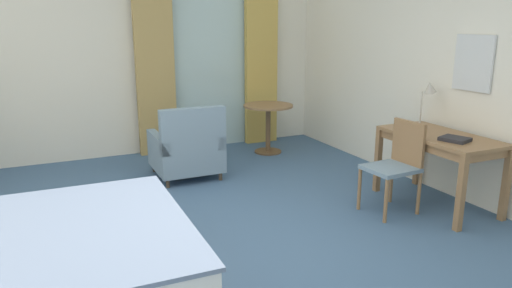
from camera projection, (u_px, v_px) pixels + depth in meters
name	position (u px, v px, depth m)	size (l,w,h in m)	color
ground	(240.00, 258.00, 3.92)	(5.87, 7.48, 0.10)	#426084
wall_back	(141.00, 60.00, 6.64)	(5.47, 0.12, 2.62)	white
wall_right	(489.00, 77.00, 4.67)	(0.12, 7.08, 2.62)	white
balcony_glass_door	(208.00, 69.00, 7.00)	(1.18, 0.02, 2.31)	silver
curtain_panel_left	(155.00, 67.00, 6.56)	(0.53, 0.10, 2.46)	tan
curtain_panel_right	(261.00, 63.00, 7.22)	(0.51, 0.10, 2.46)	tan
bed	(21.00, 269.00, 3.15)	(2.19, 1.90, 1.03)	olive
writing_desk	(440.00, 144.00, 4.79)	(0.64, 1.22, 0.74)	olive
desk_chair	(397.00, 162.00, 4.67)	(0.49, 0.44, 0.90)	gray
desk_lamp	(428.00, 96.00, 5.06)	(0.30, 0.18, 0.50)	#B7B2A8
closed_book	(455.00, 139.00, 4.51)	(0.21, 0.24, 0.04)	#232328
armchair_by_window	(187.00, 150.00, 5.72)	(0.76, 0.78, 0.90)	gray
round_cafe_table	(268.00, 117.00, 6.78)	(0.70, 0.70, 0.70)	olive
wall_mirror	(473.00, 63.00, 4.73)	(0.02, 0.46, 0.55)	silver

